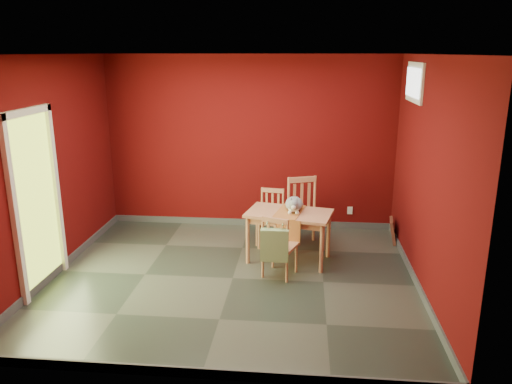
# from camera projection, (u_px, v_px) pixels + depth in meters

# --- Properties ---
(ground) EXTENTS (4.50, 4.50, 0.00)m
(ground) POSITION_uv_depth(u_px,v_px,m) (233.00, 278.00, 6.23)
(ground) COLOR #2D342D
(ground) RESTS_ON ground
(room_shell) EXTENTS (4.50, 4.50, 4.50)m
(room_shell) POSITION_uv_depth(u_px,v_px,m) (233.00, 274.00, 6.21)
(room_shell) COLOR #4B0708
(room_shell) RESTS_ON ground
(doorway) EXTENTS (0.06, 1.01, 2.13)m
(doorway) POSITION_uv_depth(u_px,v_px,m) (35.00, 196.00, 5.74)
(doorway) COLOR #B7D838
(doorway) RESTS_ON ground
(window) EXTENTS (0.05, 0.90, 0.50)m
(window) POSITION_uv_depth(u_px,v_px,m) (414.00, 82.00, 6.34)
(window) COLOR white
(window) RESTS_ON room_shell
(outlet_plate) EXTENTS (0.08, 0.02, 0.12)m
(outlet_plate) POSITION_uv_depth(u_px,v_px,m) (350.00, 210.00, 7.90)
(outlet_plate) COLOR silver
(outlet_plate) RESTS_ON room_shell
(dining_table) EXTENTS (1.20, 0.85, 0.68)m
(dining_table) POSITION_uv_depth(u_px,v_px,m) (289.00, 218.00, 6.61)
(dining_table) COLOR #B87956
(dining_table) RESTS_ON ground
(table_runner) EXTENTS (0.44, 0.71, 0.33)m
(table_runner) POSITION_uv_depth(u_px,v_px,m) (289.00, 218.00, 6.50)
(table_runner) COLOR #A65C2A
(table_runner) RESTS_ON dining_table
(chair_far_left) EXTENTS (0.42, 0.42, 0.80)m
(chair_far_left) POSITION_uv_depth(u_px,v_px,m) (271.00, 216.00, 7.30)
(chair_far_left) COLOR #B87956
(chair_far_left) RESTS_ON ground
(chair_far_right) EXTENTS (0.59, 0.59, 1.00)m
(chair_far_right) POSITION_uv_depth(u_px,v_px,m) (305.00, 212.00, 7.16)
(chair_far_right) COLOR #B87956
(chair_far_right) RESTS_ON ground
(chair_near) EXTENTS (0.48, 0.48, 0.81)m
(chair_near) POSITION_uv_depth(u_px,v_px,m) (279.00, 245.00, 6.18)
(chair_near) COLOR #B87956
(chair_near) RESTS_ON ground
(tote_bag) EXTENTS (0.34, 0.20, 0.47)m
(tote_bag) POSITION_uv_depth(u_px,v_px,m) (274.00, 245.00, 5.98)
(tote_bag) COLOR #78955F
(tote_bag) RESTS_ON chair_near
(cat) EXTENTS (0.33, 0.52, 0.24)m
(cat) POSITION_uv_depth(u_px,v_px,m) (294.00, 201.00, 6.64)
(cat) COLOR slate
(cat) RESTS_ON table_runner
(picture_frame) EXTENTS (0.17, 0.36, 0.35)m
(picture_frame) POSITION_uv_depth(u_px,v_px,m) (393.00, 231.00, 7.37)
(picture_frame) COLOR brown
(picture_frame) RESTS_ON ground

